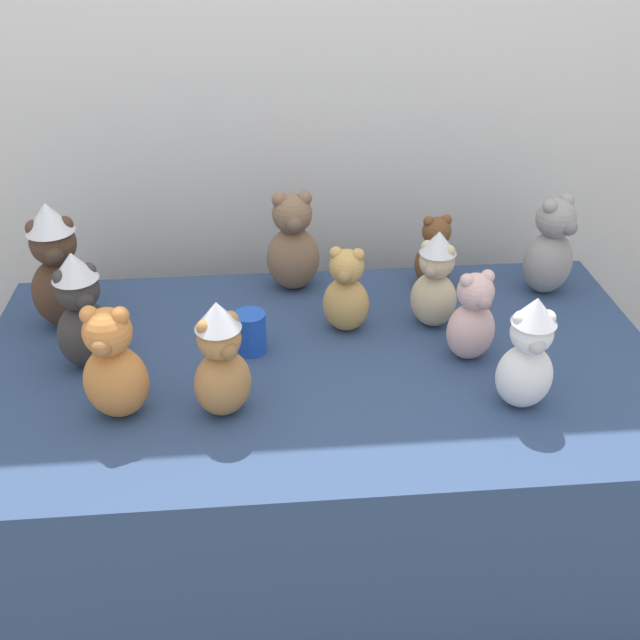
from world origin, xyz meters
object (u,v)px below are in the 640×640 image
(display_table, at_px, (320,467))
(teddy_bear_ginger, at_px, (114,366))
(teddy_bear_caramel, at_px, (221,361))
(teddy_bear_chestnut, at_px, (435,253))
(teddy_bear_blush, at_px, (472,319))
(party_cup_blue, at_px, (251,332))
(teddy_bear_snow, at_px, (528,355))
(teddy_bear_charcoal, at_px, (82,312))
(teddy_bear_cocoa, at_px, (58,268))
(teddy_bear_mocha, at_px, (293,245))
(teddy_bear_honey, at_px, (346,292))
(teddy_bear_sand, at_px, (435,281))
(teddy_bear_ash, at_px, (551,249))

(display_table, height_order, teddy_bear_ginger, teddy_bear_ginger)
(teddy_bear_caramel, height_order, teddy_bear_chestnut, teddy_bear_caramel)
(teddy_bear_blush, distance_m, party_cup_blue, 0.55)
(teddy_bear_snow, distance_m, teddy_bear_caramel, 0.68)
(teddy_bear_charcoal, height_order, teddy_bear_blush, teddy_bear_charcoal)
(teddy_bear_cocoa, xyz_separation_m, teddy_bear_mocha, (0.62, 0.15, -0.03))
(party_cup_blue, bearing_deg, teddy_bear_ginger, -142.25)
(teddy_bear_honey, bearing_deg, teddy_bear_charcoal, -155.36)
(teddy_bear_ginger, relative_size, party_cup_blue, 2.55)
(teddy_bear_snow, height_order, teddy_bear_caramel, teddy_bear_caramel)
(teddy_bear_snow, bearing_deg, teddy_bear_charcoal, 167.20)
(teddy_bear_mocha, relative_size, teddy_bear_blush, 1.24)
(display_table, relative_size, teddy_bear_blush, 7.15)
(teddy_bear_cocoa, relative_size, teddy_bear_chestnut, 1.58)
(teddy_bear_snow, bearing_deg, teddy_bear_chestnut, 98.78)
(teddy_bear_cocoa, bearing_deg, teddy_bear_ginger, -76.98)
(teddy_bear_chestnut, bearing_deg, teddy_bear_caramel, -144.23)
(teddy_bear_honey, bearing_deg, teddy_bear_ginger, -135.19)
(teddy_bear_sand, bearing_deg, teddy_bear_snow, -38.02)
(teddy_bear_mocha, bearing_deg, teddy_bear_cocoa, -169.91)
(teddy_bear_caramel, bearing_deg, teddy_bear_sand, 2.01)
(teddy_bear_caramel, height_order, party_cup_blue, teddy_bear_caramel)
(display_table, bearing_deg, teddy_bear_cocoa, 160.80)
(display_table, height_order, teddy_bear_chestnut, teddy_bear_chestnut)
(display_table, xyz_separation_m, teddy_bear_ash, (0.68, 0.30, 0.50))
(teddy_bear_ginger, relative_size, teddy_bear_cocoa, 0.80)
(teddy_bear_caramel, distance_m, party_cup_blue, 0.26)
(teddy_bear_sand, relative_size, teddy_bear_blush, 1.14)
(teddy_bear_cocoa, relative_size, teddy_bear_charcoal, 1.14)
(teddy_bear_snow, height_order, teddy_bear_sand, teddy_bear_snow)
(teddy_bear_caramel, distance_m, teddy_bear_ginger, 0.24)
(teddy_bear_snow, relative_size, teddy_bear_ash, 0.96)
(teddy_bear_caramel, xyz_separation_m, teddy_bear_blush, (0.61, 0.17, -0.03))
(teddy_bear_ginger, height_order, teddy_bear_blush, teddy_bear_ginger)
(teddy_bear_snow, relative_size, party_cup_blue, 2.57)
(teddy_bear_chestnut, bearing_deg, teddy_bear_blush, -95.19)
(teddy_bear_chestnut, bearing_deg, display_table, -141.82)
(teddy_bear_caramel, distance_m, teddy_bear_sand, 0.64)
(teddy_bear_sand, bearing_deg, teddy_bear_ash, 55.10)
(teddy_bear_ash, bearing_deg, teddy_bear_mocha, 143.94)
(teddy_bear_ginger, relative_size, teddy_bear_blush, 1.16)
(teddy_bear_ginger, relative_size, teddy_bear_chestnut, 1.26)
(teddy_bear_sand, bearing_deg, teddy_bear_cocoa, -152.63)
(teddy_bear_chestnut, bearing_deg, teddy_bear_cocoa, -179.34)
(teddy_bear_caramel, xyz_separation_m, teddy_bear_cocoa, (-0.43, 0.41, 0.03))
(teddy_bear_charcoal, relative_size, teddy_bear_sand, 1.12)
(teddy_bear_snow, height_order, party_cup_blue, teddy_bear_snow)
(teddy_bear_cocoa, xyz_separation_m, teddy_bear_chestnut, (1.03, 0.13, -0.07))
(teddy_bear_caramel, distance_m, teddy_bear_blush, 0.63)
(teddy_bear_caramel, distance_m, teddy_bear_mocha, 0.60)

